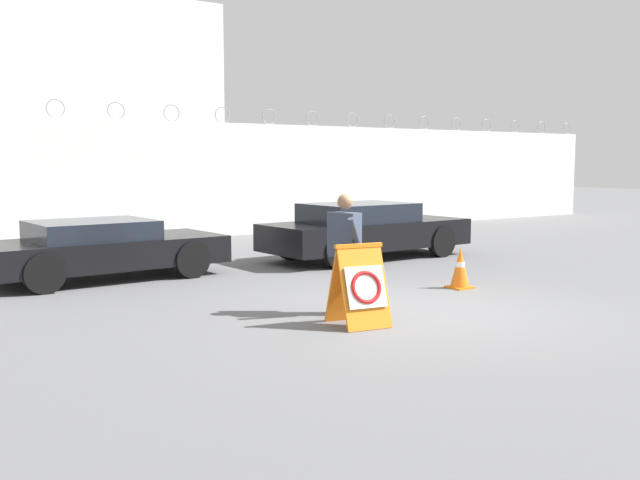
% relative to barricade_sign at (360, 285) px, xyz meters
% --- Properties ---
extents(ground_plane, '(90.00, 90.00, 0.00)m').
position_rel_barricade_sign_xyz_m(ground_plane, '(1.28, 0.20, -0.53)').
color(ground_plane, slate).
extents(perimeter_wall, '(36.00, 0.30, 3.69)m').
position_rel_barricade_sign_xyz_m(perimeter_wall, '(1.28, 11.35, 1.09)').
color(perimeter_wall, silver).
rests_on(perimeter_wall, ground_plane).
extents(building_block, '(6.84, 6.14, 6.96)m').
position_rel_barricade_sign_xyz_m(building_block, '(1.11, 16.22, 2.95)').
color(building_block, silver).
rests_on(building_block, ground_plane).
extents(barricade_sign, '(0.74, 0.80, 1.08)m').
position_rel_barricade_sign_xyz_m(barricade_sign, '(0.00, 0.00, 0.00)').
color(barricade_sign, orange).
rests_on(barricade_sign, ground_plane).
extents(security_guard, '(0.36, 0.67, 1.69)m').
position_rel_barricade_sign_xyz_m(security_guard, '(0.24, 0.68, 0.40)').
color(security_guard, black).
rests_on(security_guard, ground_plane).
extents(traffic_cone_near, '(0.37, 0.37, 0.70)m').
position_rel_barricade_sign_xyz_m(traffic_cone_near, '(3.07, 1.28, -0.19)').
color(traffic_cone_near, orange).
rests_on(traffic_cone_near, ground_plane).
extents(parked_car_front_coupe, '(4.37, 2.14, 1.08)m').
position_rel_barricade_sign_xyz_m(parked_car_front_coupe, '(-1.69, 5.58, 0.03)').
color(parked_car_front_coupe, black).
rests_on(parked_car_front_coupe, ground_plane).
extents(parked_car_rear_sedan, '(4.87, 2.09, 1.23)m').
position_rel_barricade_sign_xyz_m(parked_car_rear_sedan, '(4.01, 5.16, 0.10)').
color(parked_car_rear_sedan, black).
rests_on(parked_car_rear_sedan, ground_plane).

